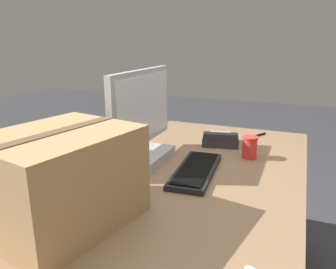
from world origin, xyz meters
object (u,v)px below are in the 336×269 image
object	(u,v)px
monitor	(142,124)
pen_marker	(257,135)
cardboard_box	(61,179)
keyboard	(196,170)
paper_cup_right	(250,147)
desk_phone	(220,139)

from	to	relation	value
monitor	pen_marker	bearing A→B (deg)	-35.66
monitor	cardboard_box	distance (m)	0.58
keyboard	pen_marker	xyz separation A→B (m)	(0.67, -0.17, -0.01)
keyboard	paper_cup_right	size ratio (longest dim) A/B	4.01
monitor	cardboard_box	size ratio (longest dim) A/B	1.11
monitor	keyboard	xyz separation A→B (m)	(-0.05, -0.28, -0.17)
monitor	desk_phone	size ratio (longest dim) A/B	2.44
keyboard	desk_phone	distance (m)	0.44
cardboard_box	pen_marker	world-z (taller)	cardboard_box
keyboard	cardboard_box	size ratio (longest dim) A/B	0.88
monitor	desk_phone	world-z (taller)	monitor
desk_phone	paper_cup_right	bearing A→B (deg)	-144.29
pen_marker	paper_cup_right	bearing A→B (deg)	31.01
desk_phone	keyboard	bearing A→B (deg)	167.48
paper_cup_right	cardboard_box	distance (m)	0.92
keyboard	desk_phone	xyz separation A→B (m)	(0.44, -0.00, 0.02)
keyboard	cardboard_box	distance (m)	0.60
paper_cup_right	pen_marker	distance (m)	0.40
keyboard	pen_marker	size ratio (longest dim) A/B	3.26
keyboard	cardboard_box	world-z (taller)	cardboard_box
desk_phone	cardboard_box	xyz separation A→B (m)	(-0.97, 0.26, 0.12)
monitor	pen_marker	size ratio (longest dim) A/B	4.10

